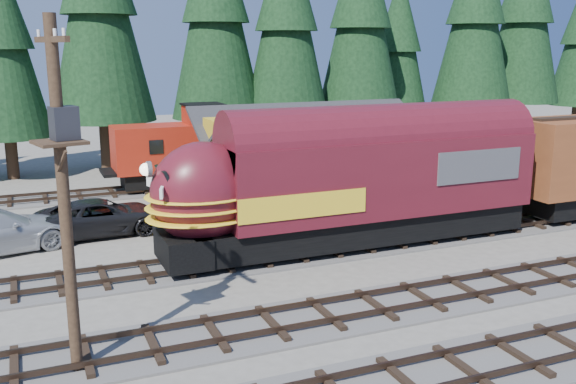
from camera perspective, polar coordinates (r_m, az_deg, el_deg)
name	(u,v)px	position (r m, az deg, el deg)	size (l,w,h in m)	color
ground	(446,272)	(25.02, 13.84, -6.91)	(120.00, 120.00, 0.00)	#6B665B
track_siding	(565,218)	(34.31, 23.40, -2.12)	(68.00, 3.20, 0.33)	#4C4947
track_spur	(109,194)	(37.93, -15.66, -0.17)	(32.00, 3.20, 0.33)	#4C4947
depot	(325,152)	(33.02, 3.28, 3.54)	(12.80, 7.00, 5.30)	gold
conifer_backdrop	(334,21)	(47.91, 4.08, 14.93)	(78.51, 21.86, 16.26)	black
locomotive	(342,188)	(26.34, 4.86, 0.40)	(16.69, 3.32, 4.54)	black
caboose	(190,150)	(38.36, -8.68, 3.73)	(8.81, 2.55, 4.58)	black
utility_pole	(64,177)	(16.57, -19.32, 1.24)	(1.35, 2.17, 9.05)	black
pickup_truck_a	(102,217)	(29.96, -16.22, -2.16)	(2.66, 5.77, 1.60)	black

